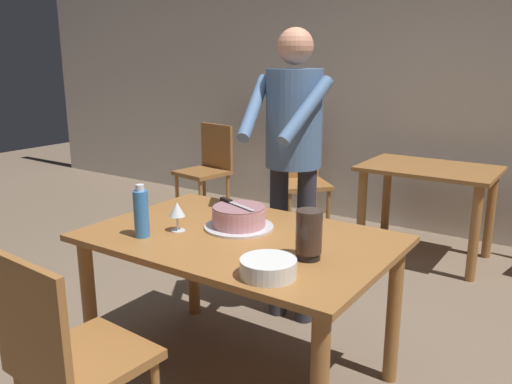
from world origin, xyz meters
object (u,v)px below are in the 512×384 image
object	(u,v)px
hurricane_lamp	(309,234)
background_chair_0	(208,166)
wine_glass_near	(177,210)
person_cutting_cake	(293,145)
cake_knife	(230,202)
plate_stack	(268,268)
background_table	(428,187)
cake_on_platter	(239,218)
chair_near_side	(67,354)
background_chair_2	(301,176)
water_bottle	(141,213)
main_dining_table	(240,258)

from	to	relation	value
hurricane_lamp	background_chair_0	size ratio (longest dim) A/B	0.23
wine_glass_near	background_chair_0	world-z (taller)	background_chair_0
person_cutting_cake	cake_knife	bearing A→B (deg)	-92.63
plate_stack	background_table	xyz separation A→B (m)	(-0.10, 2.47, -0.21)
plate_stack	wine_glass_near	world-z (taller)	wine_glass_near
cake_knife	background_table	world-z (taller)	cake_knife
cake_on_platter	background_chair_0	bearing A→B (deg)	132.29
cake_knife	chair_near_side	world-z (taller)	chair_near_side
cake_on_platter	background_chair_0	size ratio (longest dim) A/B	0.38
plate_stack	background_table	bearing A→B (deg)	92.32
cake_knife	background_chair_2	bearing A→B (deg)	110.30
hurricane_lamp	chair_near_side	xyz separation A→B (m)	(-0.60, -0.76, -0.37)
cake_on_platter	background_table	size ratio (longest dim) A/B	0.34
cake_knife	background_table	xyz separation A→B (m)	(0.40, 2.04, -0.29)
cake_knife	cake_on_platter	bearing A→B (deg)	-19.30
person_cutting_cake	chair_near_side	xyz separation A→B (m)	(-0.08, -1.52, -0.58)
plate_stack	background_chair_0	xyz separation A→B (m)	(-2.32, 2.48, -0.29)
water_bottle	main_dining_table	bearing A→B (deg)	36.01
cake_on_platter	plate_stack	size ratio (longest dim) A/B	1.55
cake_on_platter	person_cutting_cake	world-z (taller)	person_cutting_cake
wine_glass_near	water_bottle	xyz separation A→B (m)	(-0.08, -0.15, 0.01)
cake_knife	background_chair_2	world-z (taller)	background_chair_2
chair_near_side	background_chair_2	world-z (taller)	same
cake_knife	hurricane_lamp	size ratio (longest dim) A/B	1.25
wine_glass_near	background_chair_2	world-z (taller)	background_chair_2
hurricane_lamp	chair_near_side	size ratio (longest dim) A/B	0.23
background_chair_0	background_chair_2	world-z (taller)	same
cake_on_platter	wine_glass_near	bearing A→B (deg)	-137.67
person_cutting_cake	background_chair_2	size ratio (longest dim) A/B	1.91
main_dining_table	chair_near_side	size ratio (longest dim) A/B	1.58
person_cutting_cake	background_table	bearing A→B (deg)	75.67
hurricane_lamp	chair_near_side	bearing A→B (deg)	-128.03
wine_glass_near	background_chair_2	size ratio (longest dim) A/B	0.16
background_chair_2	cake_on_platter	bearing A→B (deg)	-68.35
cake_knife	person_cutting_cake	xyz separation A→B (m)	(0.03, 0.57, 0.21)
water_bottle	cake_knife	bearing A→B (deg)	58.37
cake_on_platter	background_chair_0	xyz separation A→B (m)	(-1.88, 2.07, -0.31)
hurricane_lamp	background_chair_2	bearing A→B (deg)	119.74
cake_on_platter	chair_near_side	size ratio (longest dim) A/B	0.38
cake_on_platter	chair_near_side	distance (m)	0.99
main_dining_table	cake_on_platter	bearing A→B (deg)	126.66
hurricane_lamp	background_table	bearing A→B (deg)	93.65
wine_glass_near	background_chair_0	bearing A→B (deg)	126.23
background_chair_2	plate_stack	bearing A→B (deg)	-63.37
wine_glass_near	hurricane_lamp	bearing A→B (deg)	2.60
hurricane_lamp	background_chair_2	world-z (taller)	hurricane_lamp
wine_glass_near	person_cutting_cake	xyz separation A→B (m)	(0.18, 0.79, 0.22)
cake_on_platter	background_chair_2	distance (m)	2.36
chair_near_side	person_cutting_cake	bearing A→B (deg)	87.01
cake_knife	person_cutting_cake	distance (m)	0.60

